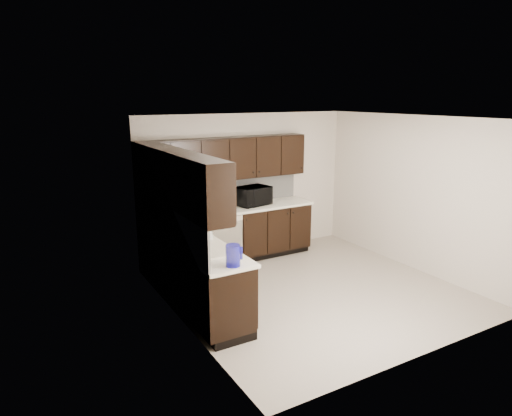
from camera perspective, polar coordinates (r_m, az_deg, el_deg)
The scene contains 20 objects.
floor at distance 6.88m, azimuth 7.04°, elevation -10.18°, with size 4.00×4.00×0.00m, color #A59888.
ceiling at distance 6.29m, azimuth 7.72°, elevation 11.09°, with size 4.00×4.00×0.00m, color white.
wall_back at distance 8.11m, azimuth -1.20°, elevation 2.93°, with size 4.00×0.02×2.50m, color beige.
wall_left at distance 5.53m, azimuth -9.41°, elevation -2.52°, with size 0.02×4.00×2.50m, color beige.
wall_right at distance 7.82m, azimuth 19.12°, elevation 1.74°, with size 0.02×4.00×2.50m, color beige.
wall_front at distance 5.10m, azimuth 21.10°, elevation -4.73°, with size 4.00×0.02×2.50m, color beige.
lower_cabinets at distance 7.13m, azimuth -4.83°, elevation -5.67°, with size 3.00×2.80×0.90m.
countertop at distance 6.97m, azimuth -4.92°, elevation -1.76°, with size 3.03×2.83×0.04m.
backsplash at distance 7.01m, azimuth -7.25°, elevation 0.47°, with size 3.00×2.80×0.48m.
upper_cabinets at distance 6.84m, azimuth -6.13°, elevation 5.20°, with size 3.00×2.80×0.70m.
dishwasher at distance 7.47m, azimuth -3.70°, elevation -3.66°, with size 0.58×0.04×0.78m.
sink at distance 5.74m, azimuth -6.23°, elevation -5.66°, with size 0.54×0.82×0.42m.
microwave at distance 7.90m, azimuth -0.40°, elevation 1.52°, with size 0.58×0.39×0.32m, color black.
soap_bottle_a at distance 6.01m, azimuth -5.89°, elevation -3.26°, with size 0.08×0.08×0.18m, color gray.
soap_bottle_b at distance 5.53m, azimuth -7.50°, elevation -4.63°, with size 0.08×0.08×0.22m, color gray.
toaster_oven at distance 7.51m, azimuth -7.49°, elevation 0.23°, with size 0.31×0.23×0.19m, color #AEAEB0.
storage_bin at distance 6.80m, azimuth -9.92°, elevation -1.28°, with size 0.51×0.37×0.20m, color white.
blue_pitcher at distance 5.11m, azimuth -2.90°, elevation -5.96°, with size 0.16×0.16×0.25m, color #13119C.
teal_tumbler at distance 6.21m, azimuth -6.78°, elevation -2.66°, with size 0.09×0.09×0.19m, color #0C8982.
paper_towel_roll at distance 6.67m, azimuth -8.79°, elevation -1.24°, with size 0.12×0.12×0.26m, color white.
Camera 1 is at (-3.83, -4.98, 2.80)m, focal length 32.00 mm.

